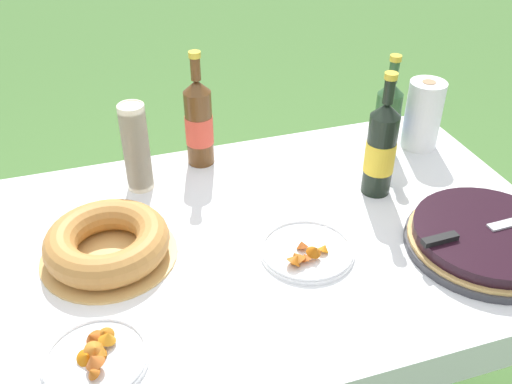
% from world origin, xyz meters
% --- Properties ---
extents(garden_table, '(1.80, 0.92, 0.74)m').
position_xyz_m(garden_table, '(0.00, 0.00, 0.68)').
color(garden_table, brown).
rests_on(garden_table, ground_plane).
extents(tablecloth, '(1.81, 0.93, 0.10)m').
position_xyz_m(tablecloth, '(0.00, 0.00, 0.73)').
color(tablecloth, white).
rests_on(tablecloth, garden_table).
extents(berry_tart, '(0.39, 0.39, 0.06)m').
position_xyz_m(berry_tart, '(0.66, -0.21, 0.78)').
color(berry_tart, '#38383D').
rests_on(berry_tart, tablecloth).
extents(serving_knife, '(0.38, 0.04, 0.01)m').
position_xyz_m(serving_knife, '(0.63, -0.21, 0.81)').
color(serving_knife, silver).
rests_on(serving_knife, berry_tart).
extents(bundt_cake, '(0.32, 0.32, 0.08)m').
position_xyz_m(bundt_cake, '(-0.21, 0.03, 0.79)').
color(bundt_cake, tan).
rests_on(bundt_cake, tablecloth).
extents(cup_stack, '(0.07, 0.07, 0.25)m').
position_xyz_m(cup_stack, '(-0.10, 0.31, 0.87)').
color(cup_stack, beige).
rests_on(cup_stack, tablecloth).
extents(cider_bottle_green, '(0.08, 0.08, 0.31)m').
position_xyz_m(cider_bottle_green, '(0.64, 0.28, 0.86)').
color(cider_bottle_green, '#2D562D').
rests_on(cider_bottle_green, tablecloth).
extents(cider_bottle_amber, '(0.08, 0.08, 0.34)m').
position_xyz_m(cider_bottle_amber, '(0.09, 0.39, 0.88)').
color(cider_bottle_amber, brown).
rests_on(cider_bottle_amber, tablecloth).
extents(juice_bottle_red, '(0.08, 0.08, 0.35)m').
position_xyz_m(juice_bottle_red, '(0.52, 0.09, 0.88)').
color(juice_bottle_red, black).
rests_on(juice_bottle_red, tablecloth).
extents(snack_plate_left, '(0.21, 0.21, 0.06)m').
position_xyz_m(snack_plate_left, '(-0.27, -0.27, 0.76)').
color(snack_plate_left, white).
rests_on(snack_plate_left, tablecloth).
extents(snack_plate_right, '(0.23, 0.23, 0.05)m').
position_xyz_m(snack_plate_right, '(0.24, -0.10, 0.76)').
color(snack_plate_right, white).
rests_on(snack_plate_right, tablecloth).
extents(paper_towel_roll, '(0.11, 0.11, 0.22)m').
position_xyz_m(paper_towel_roll, '(0.77, 0.28, 0.86)').
color(paper_towel_roll, white).
rests_on(paper_towel_roll, tablecloth).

